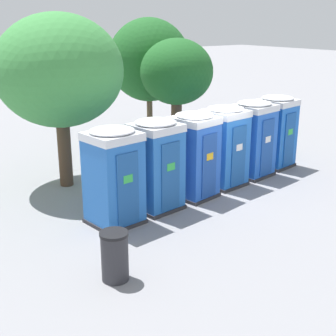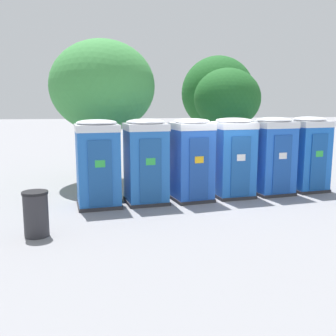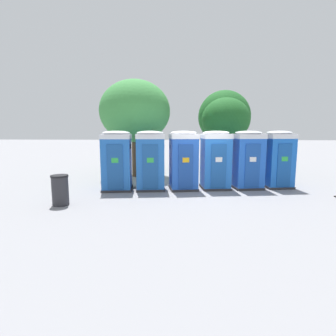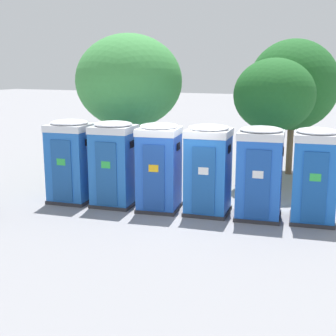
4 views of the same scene
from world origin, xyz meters
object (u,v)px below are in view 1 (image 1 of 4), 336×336
at_px(portapotty_3, 224,146).
at_px(street_tree_1, 149,60).
at_px(portapotty_5, 276,131).
at_px(street_tree_2, 59,71).
at_px(portapotty_0, 114,176).
at_px(portapotty_2, 194,155).
at_px(portapotty_4, 253,138).
at_px(portapotty_1, 156,164).
at_px(trash_can, 115,256).
at_px(street_tree_0, 177,73).

relative_size(portapotty_3, street_tree_1, 0.50).
distance_m(portapotty_5, street_tree_2, 7.65).
distance_m(portapotty_0, portapotty_3, 4.28).
height_order(portapotty_3, street_tree_1, street_tree_1).
height_order(portapotty_2, portapotty_4, same).
xyz_separation_m(portapotty_1, portapotty_4, (4.24, 0.54, -0.00)).
distance_m(portapotty_3, street_tree_2, 5.48).
relative_size(portapotty_4, trash_can, 2.43).
relative_size(street_tree_1, trash_can, 4.90).
relative_size(portapotty_0, portapotty_3, 1.00).
distance_m(portapotty_1, street_tree_0, 5.94).
height_order(portapotty_5, street_tree_2, street_tree_2).
distance_m(portapotty_3, street_tree_0, 4.35).
bearing_deg(portapotty_0, street_tree_2, 87.04).
height_order(portapotty_3, portapotty_5, same).
bearing_deg(portapotty_4, portapotty_0, -172.68).
bearing_deg(portapotty_5, portapotty_4, -169.01).
xyz_separation_m(street_tree_0, trash_can, (-6.58, -6.80, -2.59)).
bearing_deg(trash_can, portapotty_2, 33.05).
relative_size(portapotty_0, street_tree_2, 0.48).
xyz_separation_m(portapotty_2, street_tree_1, (2.62, 6.30, 2.14)).
height_order(street_tree_1, trash_can, street_tree_1).
height_order(portapotty_4, portapotty_5, same).
relative_size(portapotty_1, portapotty_4, 1.00).
bearing_deg(street_tree_2, portapotty_5, -19.51).
height_order(portapotty_0, portapotty_4, same).
height_order(portapotty_0, portapotty_3, same).
bearing_deg(street_tree_2, portapotty_4, -26.32).
relative_size(street_tree_0, trash_can, 4.20).
bearing_deg(portapotty_1, portapotty_3, 7.46).
bearing_deg(street_tree_1, trash_can, -127.05).
bearing_deg(street_tree_0, portapotty_0, -140.02).
xyz_separation_m(portapotty_3, trash_can, (-5.61, -2.98, -0.76)).
bearing_deg(portapotty_1, portapotty_4, 7.29).
xyz_separation_m(portapotty_1, portapotty_3, (2.83, 0.37, 0.00)).
relative_size(portapotty_0, portapotty_5, 1.00).
bearing_deg(portapotty_2, portapotty_5, 9.26).
distance_m(portapotty_1, street_tree_1, 7.88).
bearing_deg(street_tree_1, street_tree_0, -96.13).
bearing_deg(street_tree_0, portapotty_2, -120.34).
distance_m(portapotty_2, trash_can, 5.07).
relative_size(portapotty_3, street_tree_2, 0.48).
bearing_deg(portapotty_3, portapotty_4, 6.94).
xyz_separation_m(portapotty_4, street_tree_0, (-0.44, 3.64, 1.84)).
relative_size(portapotty_1, trash_can, 2.43).
xyz_separation_m(portapotty_1, street_tree_2, (-1.24, 3.25, 2.28)).
bearing_deg(portapotty_3, portapotty_1, -172.54).
distance_m(street_tree_1, street_tree_2, 6.16).
distance_m(portapotty_4, street_tree_1, 6.26).
xyz_separation_m(portapotty_3, portapotty_4, (1.42, 0.17, -0.00)).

